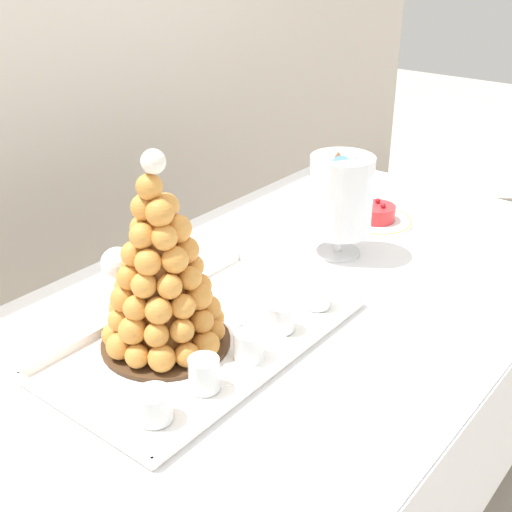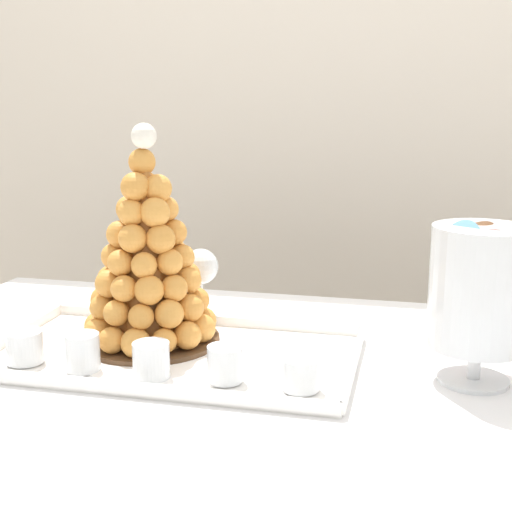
% 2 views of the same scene
% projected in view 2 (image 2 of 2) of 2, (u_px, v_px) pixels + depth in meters
% --- Properties ---
extents(backdrop_wall, '(4.80, 0.10, 2.50)m').
position_uv_depth(backdrop_wall, '(380.00, 78.00, 2.00)').
color(backdrop_wall, silver).
rests_on(backdrop_wall, ground_plane).
extents(buffet_table, '(1.62, 0.90, 0.77)m').
position_uv_depth(buffet_table, '(325.00, 441.00, 1.11)').
color(buffet_table, brown).
rests_on(buffet_table, ground_plane).
extents(serving_tray, '(0.60, 0.34, 0.02)m').
position_uv_depth(serving_tray, '(174.00, 355.00, 1.17)').
color(serving_tray, white).
rests_on(serving_tray, buffet_table).
extents(croquembouche, '(0.24, 0.24, 0.37)m').
position_uv_depth(croquembouche, '(148.00, 261.00, 1.20)').
color(croquembouche, '#4C331E').
rests_on(croquembouche, serving_tray).
extents(dessert_cup_left, '(0.06, 0.06, 0.05)m').
position_uv_depth(dessert_cup_left, '(25.00, 348.00, 1.13)').
color(dessert_cup_left, silver).
rests_on(dessert_cup_left, serving_tray).
extents(dessert_cup_mid_left, '(0.05, 0.05, 0.06)m').
position_uv_depth(dessert_cup_mid_left, '(83.00, 353.00, 1.09)').
color(dessert_cup_mid_left, silver).
rests_on(dessert_cup_mid_left, serving_tray).
extents(dessert_cup_centre, '(0.06, 0.06, 0.05)m').
position_uv_depth(dessert_cup_centre, '(151.00, 361.00, 1.07)').
color(dessert_cup_centre, silver).
rests_on(dessert_cup_centre, serving_tray).
extents(dessert_cup_mid_right, '(0.05, 0.05, 0.05)m').
position_uv_depth(dessert_cup_mid_right, '(225.00, 365.00, 1.05)').
color(dessert_cup_mid_right, silver).
rests_on(dessert_cup_mid_right, serving_tray).
extents(dessert_cup_right, '(0.05, 0.05, 0.05)m').
position_uv_depth(dessert_cup_right, '(301.00, 375.00, 1.02)').
color(dessert_cup_right, silver).
rests_on(dessert_cup_right, serving_tray).
extents(macaron_goblet, '(0.15, 0.15, 0.26)m').
position_uv_depth(macaron_goblet, '(479.00, 289.00, 1.04)').
color(macaron_goblet, white).
rests_on(macaron_goblet, buffet_table).
extents(wine_glass, '(0.07, 0.07, 0.14)m').
position_uv_depth(wine_glass, '(201.00, 269.00, 1.36)').
color(wine_glass, silver).
rests_on(wine_glass, buffet_table).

